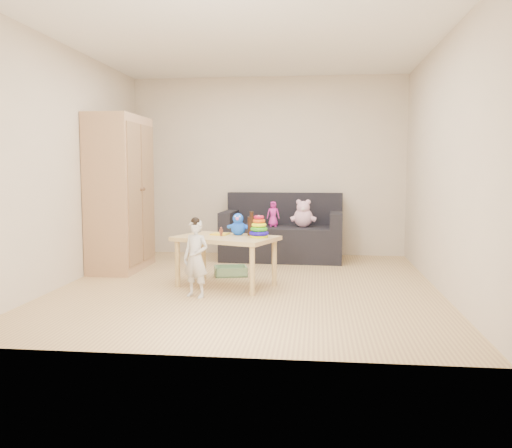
# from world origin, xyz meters

# --- Properties ---
(room) EXTENTS (4.50, 4.50, 4.50)m
(room) POSITION_xyz_m (0.00, 0.00, 1.30)
(room) COLOR tan
(room) RESTS_ON ground
(wardrobe) EXTENTS (0.53, 1.07, 1.92)m
(wardrobe) POSITION_xyz_m (-1.72, 0.80, 0.96)
(wardrobe) COLOR tan
(wardrobe) RESTS_ON ground
(sofa) EXTENTS (1.69, 0.90, 0.47)m
(sofa) POSITION_xyz_m (0.25, 1.76, 0.23)
(sofa) COLOR black
(sofa) RESTS_ON ground
(play_table) EXTENTS (1.19, 0.97, 0.54)m
(play_table) POSITION_xyz_m (-0.24, -0.05, 0.27)
(play_table) COLOR tan
(play_table) RESTS_ON ground
(storage_bin) EXTENTS (0.43, 0.37, 0.11)m
(storage_bin) POSITION_xyz_m (-0.28, 0.53, 0.06)
(storage_bin) COLOR #75A275
(storage_bin) RESTS_ON ground
(toddler) EXTENTS (0.33, 0.28, 0.75)m
(toddler) POSITION_xyz_m (-0.45, -0.57, 0.38)
(toddler) COLOR beige
(toddler) RESTS_ON ground
(pink_bear) EXTENTS (0.32, 0.28, 0.32)m
(pink_bear) POSITION_xyz_m (0.54, 1.73, 0.63)
(pink_bear) COLOR #FAB8D5
(pink_bear) RESTS_ON sofa
(doll) EXTENTS (0.18, 0.13, 0.35)m
(doll) POSITION_xyz_m (0.12, 1.71, 0.64)
(doll) COLOR #ED2CB2
(doll) RESTS_ON sofa
(ring_stacker) EXTENTS (0.21, 0.21, 0.24)m
(ring_stacker) POSITION_xyz_m (0.12, -0.10, 0.64)
(ring_stacker) COLOR #D1E40C
(ring_stacker) RESTS_ON play_table
(brown_bottle) EXTENTS (0.09, 0.09, 0.26)m
(brown_bottle) POSITION_xyz_m (0.02, 0.07, 0.65)
(brown_bottle) COLOR black
(brown_bottle) RESTS_ON play_table
(blue_plush) EXTENTS (0.26, 0.25, 0.25)m
(blue_plush) POSITION_xyz_m (-0.13, 0.09, 0.67)
(blue_plush) COLOR #1C5DFF
(blue_plush) RESTS_ON play_table
(wooden_figure) EXTENTS (0.05, 0.05, 0.10)m
(wooden_figure) POSITION_xyz_m (-0.30, -0.04, 0.59)
(wooden_figure) COLOR brown
(wooden_figure) RESTS_ON play_table
(yellow_book) EXTENTS (0.21, 0.21, 0.01)m
(yellow_book) POSITION_xyz_m (-0.33, 0.10, 0.55)
(yellow_book) COLOR yellow
(yellow_book) RESTS_ON play_table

